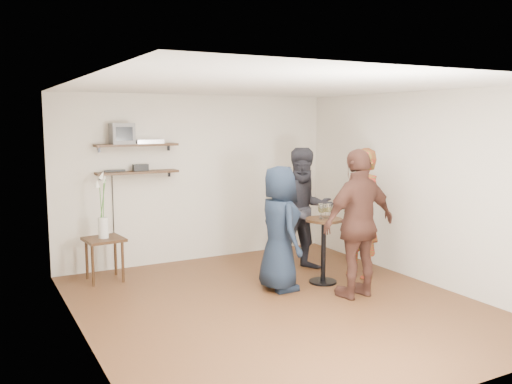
% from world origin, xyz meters
% --- Properties ---
extents(room, '(4.58, 5.08, 2.68)m').
position_xyz_m(room, '(0.00, 0.00, 1.30)').
color(room, '#462816').
rests_on(room, ground).
extents(shelf_upper, '(1.20, 0.25, 0.04)m').
position_xyz_m(shelf_upper, '(-1.00, 2.38, 1.85)').
color(shelf_upper, black).
rests_on(shelf_upper, room).
extents(shelf_lower, '(1.20, 0.25, 0.04)m').
position_xyz_m(shelf_lower, '(-1.00, 2.38, 1.45)').
color(shelf_lower, black).
rests_on(shelf_lower, room).
extents(crt_monitor, '(0.32, 0.30, 0.30)m').
position_xyz_m(crt_monitor, '(-1.21, 2.38, 2.02)').
color(crt_monitor, '#59595B').
rests_on(crt_monitor, shelf_upper).
extents(dvd_deck, '(0.40, 0.24, 0.06)m').
position_xyz_m(dvd_deck, '(-0.82, 2.38, 1.90)').
color(dvd_deck, silver).
rests_on(dvd_deck, shelf_upper).
extents(radio, '(0.22, 0.10, 0.10)m').
position_xyz_m(radio, '(-0.95, 2.38, 1.52)').
color(radio, black).
rests_on(radio, shelf_lower).
extents(power_strip, '(0.30, 0.05, 0.03)m').
position_xyz_m(power_strip, '(-1.32, 2.42, 1.48)').
color(power_strip, black).
rests_on(power_strip, shelf_lower).
extents(side_table, '(0.55, 0.55, 0.60)m').
position_xyz_m(side_table, '(-1.61, 2.00, 0.50)').
color(side_table, black).
rests_on(side_table, room).
extents(vase_lilies, '(0.19, 0.19, 0.94)m').
position_xyz_m(vase_lilies, '(-1.61, 2.00, 0.90)').
color(vase_lilies, silver).
rests_on(vase_lilies, side_table).
extents(drinks_table, '(0.49, 0.49, 0.89)m').
position_xyz_m(drinks_table, '(1.00, 0.48, 0.57)').
color(drinks_table, black).
rests_on(drinks_table, room).
extents(wine_glass_fl, '(0.06, 0.06, 0.19)m').
position_xyz_m(wine_glass_fl, '(0.94, 0.46, 1.02)').
color(wine_glass_fl, silver).
rests_on(wine_glass_fl, drinks_table).
extents(wine_glass_fr, '(0.07, 0.07, 0.20)m').
position_xyz_m(wine_glass_fr, '(1.06, 0.45, 1.03)').
color(wine_glass_fr, silver).
rests_on(wine_glass_fr, drinks_table).
extents(wine_glass_bl, '(0.07, 0.07, 0.20)m').
position_xyz_m(wine_glass_bl, '(0.98, 0.53, 1.03)').
color(wine_glass_bl, silver).
rests_on(wine_glass_bl, drinks_table).
extents(wine_glass_br, '(0.06, 0.06, 0.19)m').
position_xyz_m(wine_glass_br, '(1.03, 0.49, 1.02)').
color(wine_glass_br, silver).
rests_on(wine_glass_br, drinks_table).
extents(person_plaid, '(0.47, 0.68, 1.82)m').
position_xyz_m(person_plaid, '(1.67, 0.51, 0.91)').
color(person_plaid, red).
rests_on(person_plaid, room).
extents(person_dark, '(0.99, 0.84, 1.81)m').
position_xyz_m(person_dark, '(1.12, 1.14, 0.91)').
color(person_dark, black).
rests_on(person_dark, room).
extents(person_navy, '(0.57, 0.83, 1.63)m').
position_xyz_m(person_navy, '(0.32, 0.52, 0.82)').
color(person_navy, black).
rests_on(person_navy, room).
extents(person_brown, '(1.12, 0.54, 1.87)m').
position_xyz_m(person_brown, '(1.05, -0.20, 0.93)').
color(person_brown, '#43241C').
rests_on(person_brown, room).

